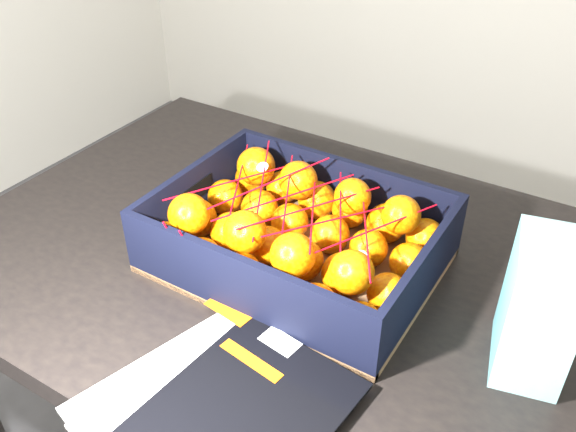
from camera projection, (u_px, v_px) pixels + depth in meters
The scene contains 6 objects.
table at pixel (306, 306), 1.07m from camera, with size 1.21×0.81×0.75m.
magazine_stack at pixel (215, 406), 0.77m from camera, with size 0.32×0.35×0.02m.
produce_crate at pixel (298, 245), 0.99m from camera, with size 0.43×0.33×0.12m.
clementine_heap at pixel (294, 233), 0.98m from camera, with size 0.42×0.31×0.12m.
mesh_net at pixel (291, 206), 0.95m from camera, with size 0.36×0.29×0.09m.
retail_carton at pixel (539, 308), 0.79m from camera, with size 0.09×0.13×0.19m, color silver.
Camera 1 is at (0.42, -0.53, 1.39)m, focal length 38.37 mm.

